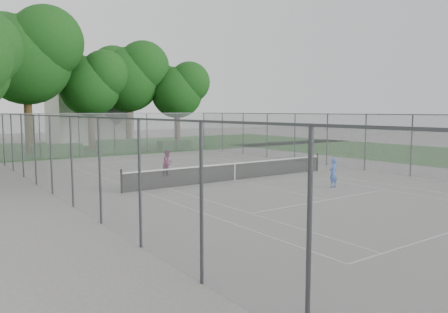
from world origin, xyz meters
TOP-DOWN VIEW (x-y plane):
  - ground at (0.00, 0.00)m, footprint 120.00×120.00m
  - grass_far at (0.00, 26.00)m, footprint 60.00×20.00m
  - grass_right at (22.00, 0.00)m, footprint 16.00×40.00m
  - court_markings at (0.00, 0.00)m, footprint 11.03×23.83m
  - tennis_net at (0.00, 0.00)m, footprint 12.87×0.10m
  - perimeter_fence at (0.00, 0.00)m, footprint 18.08×34.08m
  - tree_far_left at (-5.58, 22.22)m, footprint 8.79×8.02m
  - tree_far_midleft at (0.14, 22.99)m, footprint 6.56×5.99m
  - tree_far_midright at (4.24, 23.60)m, footprint 7.47×6.82m
  - tree_far_right at (8.80, 21.66)m, footprint 6.12×5.58m
  - hedge_left at (-4.41, 18.47)m, footprint 3.91×1.17m
  - hedge_mid at (0.91, 18.75)m, footprint 3.71×1.06m
  - hedge_right at (6.15, 17.72)m, footprint 3.06×1.12m
  - house at (2.35, 30.59)m, footprint 8.10×6.28m
  - girl_player at (2.56, -4.52)m, footprint 0.56×0.40m
  - woman_player at (-2.16, 3.50)m, footprint 0.88×0.80m

SIDE VIEW (x-z plane):
  - ground at x=0.00m, z-range 0.00..0.00m
  - grass_far at x=0.00m, z-range 0.00..0.00m
  - grass_right at x=22.00m, z-range 0.00..0.00m
  - court_markings at x=0.00m, z-range 0.00..0.01m
  - hedge_right at x=6.15m, z-range 0.00..0.92m
  - hedge_left at x=-4.41m, z-range 0.00..0.98m
  - tennis_net at x=0.00m, z-range -0.04..1.06m
  - hedge_mid at x=0.91m, z-range 0.00..1.17m
  - girl_player at x=2.56m, z-range 0.00..1.44m
  - woman_player at x=-2.16m, z-range 0.00..1.48m
  - perimeter_fence at x=0.00m, z-range 0.05..3.57m
  - house at x=2.35m, z-range -0.98..9.10m
  - tree_far_right at x=8.80m, z-range 1.64..10.43m
  - tree_far_midleft at x=0.14m, z-range 1.76..11.20m
  - tree_far_midright at x=4.24m, z-range 2.01..12.76m
  - tree_far_left at x=-5.58m, z-range 2.37..15.00m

